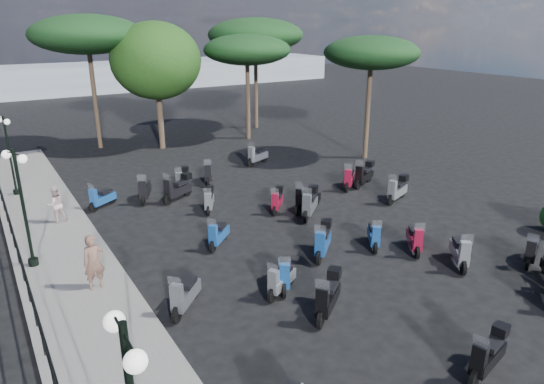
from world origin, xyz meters
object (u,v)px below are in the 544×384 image
scooter_8 (218,235)px  scooter_9 (209,201)px  scooter_7 (323,241)px  pine_1 (255,35)px  scooter_15 (208,174)px  scooter_12 (374,236)px  pine_0 (247,50)px  scooter_3 (145,190)px  scooter_13 (307,200)px  woman (94,262)px  scooter_2 (185,295)px  lamp_post_2 (9,150)px  scooter_5 (328,297)px  scooter_6 (281,281)px  scooter_10 (178,189)px  lamp_post_1 (22,201)px  scooter_24 (397,190)px  broadleaf_tree (156,61)px  scooter_25 (349,179)px  scooter_19 (310,204)px  pine_2 (87,35)px  scooter_1 (284,274)px  scooter_18 (415,239)px  scooter_4 (102,198)px  scooter_17 (460,252)px  scooter_23 (532,251)px  scooter_26 (364,175)px  scooter_21 (257,156)px  scooter_11 (488,355)px  scooter_20 (277,201)px  scooter_14 (182,180)px  pine_3 (372,53)px  pedestrian_far (56,204)px

scooter_8 → scooter_9: bearing=-61.8°
scooter_7 → pine_1: 22.39m
scooter_15 → scooter_7: bearing=114.7°
scooter_12 → pine_0: pine_0 is taller
scooter_3 → scooter_13: 7.30m
woman → scooter_2: 3.02m
lamp_post_2 → woman: bearing=-99.5°
scooter_5 → scooter_13: scooter_13 is taller
scooter_6 → scooter_15: 11.03m
scooter_6 → scooter_10: size_ratio=0.85×
lamp_post_1 → scooter_15: 10.25m
scooter_24 → broadleaf_tree: 16.62m
woman → scooter_3: bearing=57.1°
scooter_7 → scooter_25: size_ratio=1.03×
scooter_19 → pine_2: 18.20m
scooter_25 → scooter_13: bearing=69.1°
scooter_1 → scooter_18: 5.25m
scooter_10 → scooter_19: (3.90, -4.72, 0.01)m
scooter_4 → scooter_12: scooter_4 is taller
scooter_2 → scooter_4: 9.30m
scooter_17 → scooter_10: bearing=-23.6°
scooter_23 → pine_2: 25.96m
lamp_post_2 → scooter_26: (14.70, -7.21, -1.68)m
scooter_21 → scooter_11: bearing=144.2°
scooter_19 → scooter_20: size_ratio=1.25×
woman → scooter_17: size_ratio=1.17×
woman → pine_0: bearing=43.4°
scooter_3 → scooter_26: size_ratio=0.98×
scooter_7 → scooter_11: size_ratio=0.86×
scooter_21 → scooter_14: bearing=86.7°
lamp_post_1 → scooter_9: size_ratio=2.83×
scooter_2 → scooter_4: scooter_2 is taller
scooter_8 → scooter_10: 5.29m
scooter_15 → scooter_21: scooter_21 is taller
scooter_24 → pine_2: (-8.92, 17.08, 6.37)m
scooter_3 → pine_0: bearing=-114.8°
lamp_post_2 → pine_0: bearing=1.6°
woman → scooter_9: bearing=32.5°
scooter_11 → lamp_post_2: bearing=9.5°
scooter_3 → scooter_17: bearing=146.3°
pine_1 → pine_2: 11.59m
lamp_post_1 → scooter_18: bearing=-50.6°
pine_3 → pine_2: bearing=139.8°
woman → scooter_23: 14.02m
lamp_post_2 → scooter_2: bearing=-92.5°
pedestrian_far → scooter_18: bearing=132.5°
scooter_13 → broadleaf_tree: broadleaf_tree is taller
pine_3 → pine_0: bearing=113.2°
scooter_6 → scooter_15: size_ratio=0.88×
lamp_post_2 → scooter_13: lamp_post_2 is taller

